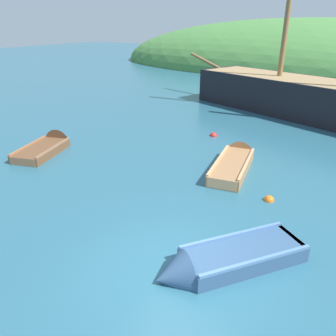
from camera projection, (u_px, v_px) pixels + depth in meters
The scene contains 8 objects.
ground_plane at pixel (176, 270), 7.08m from camera, with size 120.00×120.00×0.00m, color #285B70.
shore_hill at pixel (303, 68), 36.85m from camera, with size 45.50×20.48×10.27m, color #477F3D.
sailing_ship at pixel (323, 106), 17.52m from camera, with size 17.18×7.87×10.87m.
rowboat_outer_right at pixel (235, 162), 12.12m from camera, with size 1.70×3.84×1.00m.
rowboat_near_dock at pixel (49, 147), 13.64m from camera, with size 2.04×3.18×1.13m.
rowboat_center at pixel (223, 263), 7.12m from camera, with size 2.79×3.28×0.98m.
buoy_red at pixel (213, 136), 15.31m from camera, with size 0.33×0.33×0.33m, color red.
buoy_orange at pixel (269, 200), 9.83m from camera, with size 0.31×0.31×0.31m, color orange.
Camera 1 is at (2.86, -4.82, 4.84)m, focal length 35.84 mm.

